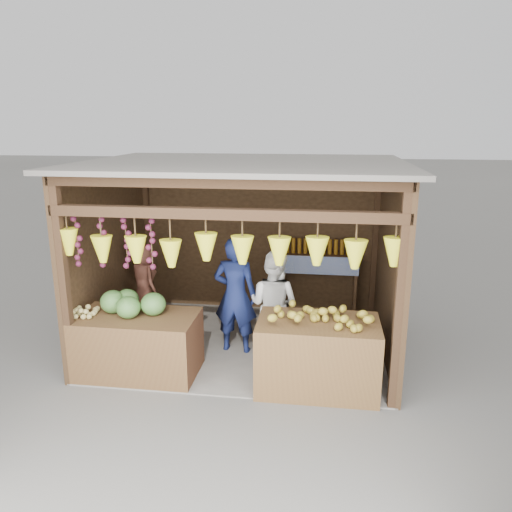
{
  "coord_description": "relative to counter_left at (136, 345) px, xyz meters",
  "views": [
    {
      "loc": [
        1.09,
        -6.69,
        3.16
      ],
      "look_at": [
        0.18,
        -0.1,
        1.38
      ],
      "focal_mm": 35.0,
      "sensor_mm": 36.0,
      "label": 1
    }
  ],
  "objects": [
    {
      "name": "stall_structure",
      "position": [
        1.21,
        1.03,
        1.26
      ],
      "size": [
        4.3,
        3.3,
        2.66
      ],
      "color": "slate",
      "rests_on": "ground"
    },
    {
      "name": "tanfruit_pile",
      "position": [
        -0.61,
        -0.06,
        0.47
      ],
      "size": [
        0.34,
        0.4,
        0.13
      ],
      "primitive_type": null,
      "color": "#A78F4D",
      "rests_on": "counter_left"
    },
    {
      "name": "counter_right",
      "position": [
        2.31,
        -0.05,
        0.04
      ],
      "size": [
        1.45,
        0.85,
        0.87
      ],
      "primitive_type": "cube",
      "color": "#50331A",
      "rests_on": "ground"
    },
    {
      "name": "woman_standing",
      "position": [
        1.68,
        0.77,
        0.35
      ],
      "size": [
        0.88,
        0.79,
        1.5
      ],
      "primitive_type": "imported",
      "rotation": [
        0.0,
        0.0,
        2.79
      ],
      "color": "white",
      "rests_on": "ground"
    },
    {
      "name": "counter_left",
      "position": [
        0.0,
        0.0,
        0.0
      ],
      "size": [
        1.57,
        0.85,
        0.8
      ],
      "primitive_type": "cube",
      "color": "#4A2918",
      "rests_on": "ground"
    },
    {
      "name": "melon_pile",
      "position": [
        -0.1,
        0.06,
        0.56
      ],
      "size": [
        1.0,
        0.5,
        0.32
      ],
      "primitive_type": null,
      "color": "#16531A",
      "rests_on": "counter_left"
    },
    {
      "name": "stool",
      "position": [
        -0.32,
        1.2,
        -0.25
      ],
      "size": [
        0.32,
        0.32,
        0.3
      ],
      "primitive_type": "cube",
      "color": "black",
      "rests_on": "ground"
    },
    {
      "name": "ground",
      "position": [
        1.24,
        1.07,
        -0.4
      ],
      "size": [
        80.0,
        80.0,
        0.0
      ],
      "primitive_type": "plane",
      "color": "#514F49",
      "rests_on": "ground"
    },
    {
      "name": "man_standing",
      "position": [
        1.15,
        0.83,
        0.44
      ],
      "size": [
        0.64,
        0.45,
        1.67
      ],
      "primitive_type": "imported",
      "rotation": [
        0.0,
        0.0,
        3.06
      ],
      "color": "#141D4C",
      "rests_on": "ground"
    },
    {
      "name": "back_shelf",
      "position": [
        2.29,
        2.36,
        0.47
      ],
      "size": [
        1.25,
        0.32,
        1.32
      ],
      "color": "#382314",
      "rests_on": "ground"
    },
    {
      "name": "vendor_seated",
      "position": [
        -0.32,
        1.2,
        0.46
      ],
      "size": [
        0.65,
        0.63,
        1.13
      ],
      "primitive_type": "imported",
      "rotation": [
        0.0,
        0.0,
        2.42
      ],
      "color": "#582F23",
      "rests_on": "stool"
    },
    {
      "name": "mango_pile",
      "position": [
        2.36,
        -0.06,
        0.58
      ],
      "size": [
        1.4,
        0.64,
        0.22
      ],
      "primitive_type": null,
      "color": "#C5751A",
      "rests_on": "counter_right"
    }
  ]
}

